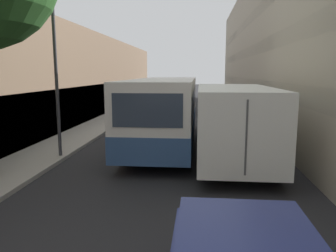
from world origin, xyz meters
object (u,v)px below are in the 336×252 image
object	(u,v)px
box_truck	(231,119)
street_lamp	(53,9)
panel_van	(173,99)
bus	(165,110)

from	to	relation	value
box_truck	street_lamp	size ratio (longest dim) A/B	1.10
box_truck	street_lamp	distance (m)	7.41
panel_van	street_lamp	world-z (taller)	street_lamp
bus	street_lamp	distance (m)	5.90
panel_van	street_lamp	bearing A→B (deg)	-101.34
panel_van	street_lamp	xyz separation A→B (m)	(-3.01, -15.03, 4.29)
bus	street_lamp	bearing A→B (deg)	-142.95
bus	panel_van	size ratio (longest dim) A/B	2.19
box_truck	panel_van	size ratio (longest dim) A/B	1.87
bus	panel_van	world-z (taller)	bus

